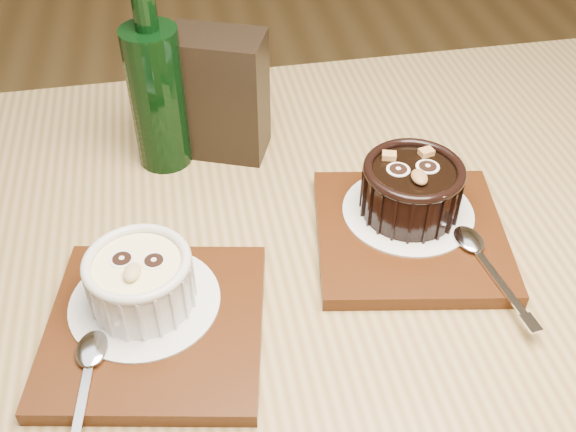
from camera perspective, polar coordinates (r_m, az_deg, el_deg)
name	(u,v)px	position (r m, az deg, el deg)	size (l,w,h in m)	color
table	(318,344)	(0.69, 2.55, -10.81)	(1.22, 0.82, 0.75)	olive
tray_left	(156,327)	(0.59, -11.14, -9.19)	(0.18, 0.18, 0.01)	#431F0B
doily_left	(145,301)	(0.60, -12.02, -7.09)	(0.13, 0.13, 0.00)	silver
ramekin_white	(140,279)	(0.58, -12.42, -5.20)	(0.09, 0.09, 0.05)	silver
spoon_left	(85,386)	(0.55, -16.84, -13.61)	(0.03, 0.13, 0.01)	silver
tray_right	(410,234)	(0.67, 10.29, -1.53)	(0.18, 0.18, 0.01)	#431F0B
doily_right	(408,211)	(0.68, 10.11, 0.41)	(0.13, 0.13, 0.00)	silver
ramekin_dark	(412,187)	(0.66, 10.43, 2.44)	(0.10, 0.10, 0.06)	black
spoon_right	(488,264)	(0.64, 16.57, -3.95)	(0.03, 0.13, 0.01)	silver
condiment_stand	(219,95)	(0.74, -5.85, 10.15)	(0.10, 0.06, 0.14)	black
green_bottle	(157,93)	(0.73, -11.04, 10.22)	(0.06, 0.06, 0.22)	black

